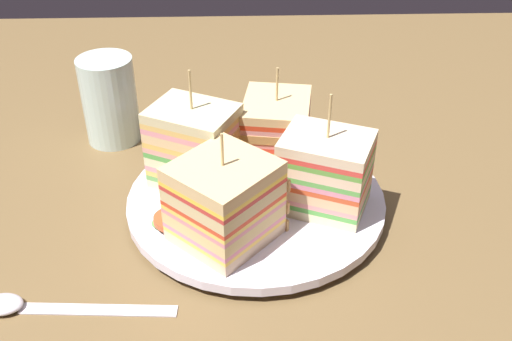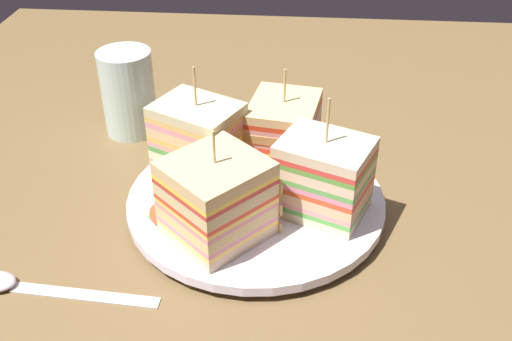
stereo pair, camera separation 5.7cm
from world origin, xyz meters
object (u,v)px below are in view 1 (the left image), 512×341
Objects in this scene: sandwich_wedge_1 at (225,201)px; plate at (256,201)px; spoon at (34,306)px; drinking_glass at (111,106)px; chip_pile at (256,178)px; sandwich_wedge_3 at (276,132)px; sandwich_wedge_0 at (195,146)px; sandwich_wedge_2 at (324,172)px.

plate is at bearing 16.04° from sandwich_wedge_1.
plate is 22.53cm from spoon.
spoon is 1.57× the size of drinking_glass.
chip_pile is 23.45cm from spoon.
chip_pile is (-1.28, 0.06, 1.95)cm from plate.
sandwich_wedge_3 reaches higher than chip_pile.
chip_pile is at bearing -15.64° from sandwich_wedge_3.
sandwich_wedge_0 is 13.09cm from sandwich_wedge_2.
spoon is (18.80, -20.93, -5.02)cm from sandwich_wedge_3.
plate is at bearing -2.59° from chip_pile.
drinking_glass reaches higher than spoon.
plate is 1.58× the size of spoon.
plate is 7.94cm from sandwich_wedge_1.
spoon is 27.57cm from drinking_glass.
sandwich_wedge_2 is 7.39cm from chip_pile.
plate is 2.33cm from chip_pile.
plate is 22.18cm from drinking_glass.
sandwich_wedge_2 is (4.43, 12.31, -0.37)cm from sandwich_wedge_0.
sandwich_wedge_1 is 13.10cm from sandwich_wedge_3.
sandwich_wedge_3 is at bearing -134.64° from spoon.
chip_pile is at bearing 19.88° from sandwich_wedge_1.
sandwich_wedge_3 is at bearing 48.87° from sandwich_wedge_0.
plate is at bearing 1.77° from sandwich_wedge_0.
sandwich_wedge_0 is 15.84cm from drinking_glass.
spoon is at bearing 46.71° from sandwich_wedge_2.
sandwich_wedge_1 is 17.87cm from spoon.
plate is 2.31× the size of sandwich_wedge_1.
sandwich_wedge_0 is 8.95cm from sandwich_wedge_3.
sandwich_wedge_0 is 1.81× the size of chip_pile.
sandwich_wedge_0 is 9.14cm from sandwich_wedge_1.
sandwich_wedge_0 reaches higher than plate.
drinking_glass is (-16.22, -22.77, -1.21)cm from sandwich_wedge_2.
plate is 2.49× the size of drinking_glass.
sandwich_wedge_0 reaches higher than sandwich_wedge_2.
chip_pile is (-2.96, -6.29, -2.52)cm from sandwich_wedge_2.
sandwich_wedge_0 is at bearing 41.60° from drinking_glass.
sandwich_wedge_0 reaches higher than sandwich_wedge_3.
sandwich_wedge_0 reaches higher than chip_pile.
sandwich_wedge_3 is at bearing 159.46° from plate.
sandwich_wedge_2 is at bearing 64.82° from chip_pile.
chip_pile is at bearing 12.76° from sandwich_wedge_0.
sandwich_wedge_3 is 1.06× the size of drinking_glass.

